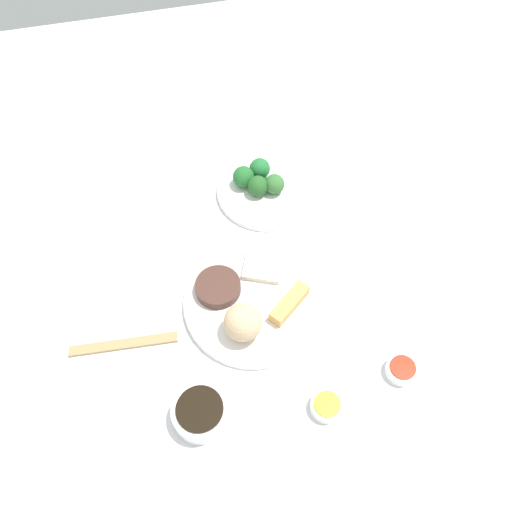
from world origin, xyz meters
TOP-DOWN VIEW (x-y plane):
  - tabletop at (0.00, 0.00)m, footprint 2.20×2.20m
  - main_plate at (0.00, -0.02)m, footprint 0.28×0.28m
  - rice_scoop at (-0.06, 0.02)m, footprint 0.07×0.07m
  - spring_roll at (-0.03, -0.08)m, footprint 0.08×0.09m
  - crab_rangoon_wonton at (0.07, -0.06)m, footprint 0.09×0.10m
  - stir_fry_heap at (0.04, 0.04)m, footprint 0.09×0.09m
  - broccoli_plate at (0.28, -0.12)m, footprint 0.23×0.23m
  - broccoli_floret_0 at (0.32, -0.11)m, footprint 0.05×0.05m
  - broccoli_floret_1 at (0.27, -0.13)m, footprint 0.05×0.05m
  - broccoli_floret_2 at (0.27, -0.10)m, footprint 0.05×0.05m
  - broccoli_floret_3 at (0.30, -0.07)m, footprint 0.05×0.05m
  - soy_sauce_bowl at (-0.20, 0.12)m, footprint 0.10×0.10m
  - soy_sauce_bowl_liquid at (-0.20, 0.12)m, footprint 0.08×0.08m
  - sauce_ramekin_hot_mustard at (-0.24, -0.09)m, footprint 0.06×0.06m
  - sauce_ramekin_hot_mustard_liquid at (-0.24, -0.09)m, footprint 0.05×0.05m
  - sauce_ramekin_sweet_and_sour at (-0.21, -0.25)m, footprint 0.06×0.06m
  - sauce_ramekin_sweet_and_sour_liquid at (-0.21, -0.25)m, footprint 0.05×0.05m
  - chopsticks_pair at (-0.03, 0.24)m, footprint 0.04×0.21m

SIDE VIEW (x-z plane):
  - tabletop at x=0.00m, z-range 0.00..0.02m
  - chopsticks_pair at x=-0.03m, z-range 0.02..0.03m
  - broccoli_plate at x=0.28m, z-range 0.02..0.03m
  - main_plate at x=0.00m, z-range 0.02..0.04m
  - sauce_ramekin_hot_mustard at x=-0.24m, z-range 0.02..0.04m
  - sauce_ramekin_sweet_and_sour at x=-0.21m, z-range 0.02..0.04m
  - soy_sauce_bowl at x=-0.20m, z-range 0.02..0.06m
  - crab_rangoon_wonton at x=0.07m, z-range 0.04..0.05m
  - sauce_ramekin_hot_mustard_liquid at x=-0.24m, z-range 0.04..0.05m
  - sauce_ramekin_sweet_and_sour_liquid at x=-0.21m, z-range 0.04..0.05m
  - stir_fry_heap at x=0.04m, z-range 0.04..0.06m
  - spring_roll at x=-0.03m, z-range 0.04..0.06m
  - broccoli_floret_1 at x=0.27m, z-range 0.03..0.08m
  - broccoli_floret_2 at x=0.27m, z-range 0.03..0.08m
  - broccoli_floret_0 at x=0.32m, z-range 0.03..0.08m
  - broccoli_floret_3 at x=0.30m, z-range 0.03..0.08m
  - soy_sauce_bowl_liquid at x=-0.20m, z-range 0.06..0.07m
  - rice_scoop at x=-0.06m, z-range 0.04..0.11m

